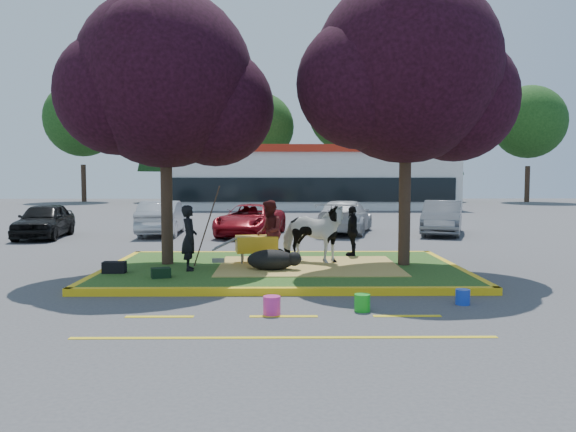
{
  "coord_description": "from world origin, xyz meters",
  "views": [
    {
      "loc": [
        -0.03,
        -13.11,
        2.25
      ],
      "look_at": [
        0.12,
        0.5,
        1.3
      ],
      "focal_mm": 35.0,
      "sensor_mm": 36.0,
      "label": 1
    }
  ],
  "objects_px": {
    "wheelbarrow": "(257,244)",
    "bucket_blue": "(463,297)",
    "cow": "(312,233)",
    "bucket_green": "(362,303)",
    "car_silver": "(162,218)",
    "calf": "(271,260)",
    "handler": "(189,238)",
    "car_black": "(44,220)",
    "bucket_pink": "(272,305)"
  },
  "relations": [
    {
      "from": "wheelbarrow",
      "to": "bucket_blue",
      "type": "distance_m",
      "value": 5.41
    },
    {
      "from": "bucket_blue",
      "to": "cow",
      "type": "bearing_deg",
      "value": 122.47
    },
    {
      "from": "bucket_green",
      "to": "car_silver",
      "type": "distance_m",
      "value": 13.88
    },
    {
      "from": "calf",
      "to": "bucket_blue",
      "type": "xyz_separation_m",
      "value": [
        3.44,
        -2.79,
        -0.25
      ]
    },
    {
      "from": "handler",
      "to": "wheelbarrow",
      "type": "xyz_separation_m",
      "value": [
        1.48,
        1.01,
        -0.27
      ]
    },
    {
      "from": "car_silver",
      "to": "car_black",
      "type": "bearing_deg",
      "value": 11.69
    },
    {
      "from": "calf",
      "to": "handler",
      "type": "xyz_separation_m",
      "value": [
        -1.84,
        0.03,
        0.5
      ]
    },
    {
      "from": "wheelbarrow",
      "to": "cow",
      "type": "bearing_deg",
      "value": -8.54
    },
    {
      "from": "bucket_green",
      "to": "bucket_blue",
      "type": "height_order",
      "value": "bucket_green"
    },
    {
      "from": "calf",
      "to": "cow",
      "type": "bearing_deg",
      "value": 63.65
    },
    {
      "from": "bucket_pink",
      "to": "wheelbarrow",
      "type": "bearing_deg",
      "value": 95.56
    },
    {
      "from": "bucket_green",
      "to": "car_black",
      "type": "height_order",
      "value": "car_black"
    },
    {
      "from": "cow",
      "to": "calf",
      "type": "distance_m",
      "value": 1.53
    },
    {
      "from": "bucket_blue",
      "to": "car_silver",
      "type": "height_order",
      "value": "car_silver"
    },
    {
      "from": "calf",
      "to": "handler",
      "type": "relative_size",
      "value": 0.74
    },
    {
      "from": "handler",
      "to": "car_silver",
      "type": "distance_m",
      "value": 9.57
    },
    {
      "from": "cow",
      "to": "car_silver",
      "type": "relative_size",
      "value": 0.43
    },
    {
      "from": "calf",
      "to": "bucket_green",
      "type": "relative_size",
      "value": 3.75
    },
    {
      "from": "cow",
      "to": "wheelbarrow",
      "type": "distance_m",
      "value": 1.37
    },
    {
      "from": "calf",
      "to": "bucket_blue",
      "type": "bearing_deg",
      "value": -22.6
    },
    {
      "from": "bucket_green",
      "to": "car_black",
      "type": "distance_m",
      "value": 15.27
    },
    {
      "from": "bucket_green",
      "to": "wheelbarrow",
      "type": "bearing_deg",
      "value": 114.45
    },
    {
      "from": "handler",
      "to": "car_black",
      "type": "xyz_separation_m",
      "value": [
        -6.68,
        8.15,
        -0.24
      ]
    },
    {
      "from": "bucket_pink",
      "to": "car_black",
      "type": "xyz_separation_m",
      "value": [
        -8.6,
        11.66,
        0.49
      ]
    },
    {
      "from": "cow",
      "to": "bucket_green",
      "type": "height_order",
      "value": "cow"
    },
    {
      "from": "bucket_green",
      "to": "bucket_pink",
      "type": "height_order",
      "value": "bucket_pink"
    },
    {
      "from": "wheelbarrow",
      "to": "bucket_green",
      "type": "relative_size",
      "value": 6.18
    },
    {
      "from": "calf",
      "to": "wheelbarrow",
      "type": "bearing_deg",
      "value": 125.71
    },
    {
      "from": "cow",
      "to": "car_black",
      "type": "bearing_deg",
      "value": 78.15
    },
    {
      "from": "wheelbarrow",
      "to": "calf",
      "type": "bearing_deg",
      "value": -80.66
    },
    {
      "from": "car_black",
      "to": "bucket_blue",
      "type": "bearing_deg",
      "value": -48.97
    },
    {
      "from": "car_black",
      "to": "car_silver",
      "type": "bearing_deg",
      "value": 8.18
    },
    {
      "from": "handler",
      "to": "bucket_green",
      "type": "xyz_separation_m",
      "value": [
        3.43,
        -3.29,
        -0.74
      ]
    },
    {
      "from": "bucket_blue",
      "to": "car_silver",
      "type": "relative_size",
      "value": 0.07
    },
    {
      "from": "handler",
      "to": "bucket_blue",
      "type": "xyz_separation_m",
      "value": [
        5.28,
        -2.81,
        -0.75
      ]
    },
    {
      "from": "car_silver",
      "to": "bucket_pink",
      "type": "bearing_deg",
      "value": 106.43
    },
    {
      "from": "cow",
      "to": "car_black",
      "type": "distance_m",
      "value": 11.87
    },
    {
      "from": "wheelbarrow",
      "to": "car_silver",
      "type": "relative_size",
      "value": 0.44
    },
    {
      "from": "bucket_pink",
      "to": "bucket_blue",
      "type": "bearing_deg",
      "value": 11.73
    },
    {
      "from": "bucket_blue",
      "to": "car_black",
      "type": "bearing_deg",
      "value": 137.48
    },
    {
      "from": "bucket_pink",
      "to": "car_black",
      "type": "bearing_deg",
      "value": 126.4
    },
    {
      "from": "car_silver",
      "to": "wheelbarrow",
      "type": "bearing_deg",
      "value": 113.23
    },
    {
      "from": "wheelbarrow",
      "to": "bucket_green",
      "type": "xyz_separation_m",
      "value": [
        1.95,
        -4.29,
        -0.47
      ]
    },
    {
      "from": "calf",
      "to": "car_silver",
      "type": "xyz_separation_m",
      "value": [
        -4.4,
        9.25,
        0.28
      ]
    },
    {
      "from": "calf",
      "to": "bucket_pink",
      "type": "relative_size",
      "value": 3.54
    },
    {
      "from": "car_silver",
      "to": "calf",
      "type": "bearing_deg",
      "value": 112.5
    },
    {
      "from": "cow",
      "to": "calf",
      "type": "height_order",
      "value": "cow"
    },
    {
      "from": "handler",
      "to": "car_silver",
      "type": "xyz_separation_m",
      "value": [
        -2.56,
        9.22,
        -0.22
      ]
    },
    {
      "from": "bucket_green",
      "to": "cow",
      "type": "bearing_deg",
      "value": 97.97
    },
    {
      "from": "cow",
      "to": "car_silver",
      "type": "xyz_separation_m",
      "value": [
        -5.39,
        8.18,
        -0.21
      ]
    }
  ]
}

